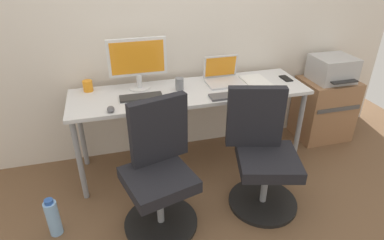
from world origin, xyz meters
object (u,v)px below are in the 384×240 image
at_px(office_chair_right, 262,156).
at_px(water_bottle_on_floor, 53,218).
at_px(office_chair_left, 159,173).
at_px(printer, 332,69).
at_px(desktop_monitor, 138,60).
at_px(open_laptop, 223,76).
at_px(coffee_mug, 88,86).
at_px(side_cabinet, 324,109).

height_order(office_chair_right, water_bottle_on_floor, office_chair_right).
relative_size(office_chair_left, printer, 2.35).
height_order(desktop_monitor, open_laptop, desktop_monitor).
relative_size(printer, coffee_mug, 4.35).
height_order(office_chair_right, open_laptop, open_laptop).
distance_m(office_chair_left, side_cabinet, 2.01).
bearing_deg(water_bottle_on_floor, side_cabinet, 14.85).
height_order(office_chair_left, office_chair_right, same).
height_order(office_chair_right, side_cabinet, office_chair_right).
bearing_deg(side_cabinet, office_chair_left, -158.16).
distance_m(office_chair_right, desktop_monitor, 1.25).
bearing_deg(office_chair_left, coffee_mug, 117.48).
height_order(office_chair_left, coffee_mug, office_chair_left).
bearing_deg(office_chair_right, water_bottle_on_floor, 178.08).
relative_size(office_chair_left, office_chair_right, 1.00).
relative_size(office_chair_right, desktop_monitor, 1.96).
bearing_deg(printer, office_chair_left, -158.19).
distance_m(side_cabinet, coffee_mug, 2.35).
xyz_separation_m(desktop_monitor, open_laptop, (0.73, -0.05, -0.19)).
bearing_deg(side_cabinet, coffee_mug, 177.80).
xyz_separation_m(office_chair_right, water_bottle_on_floor, (-1.55, 0.05, -0.28)).
xyz_separation_m(office_chair_right, printer, (1.08, 0.75, 0.33)).
xyz_separation_m(side_cabinet, coffee_mug, (-2.30, 0.09, 0.47)).
bearing_deg(water_bottle_on_floor, office_chair_right, -1.92).
height_order(office_chair_right, coffee_mug, office_chair_right).
distance_m(office_chair_left, office_chair_right, 0.79).
relative_size(side_cabinet, desktop_monitor, 1.32).
xyz_separation_m(printer, water_bottle_on_floor, (-2.62, -0.70, -0.61)).
bearing_deg(open_laptop, office_chair_left, -134.78).
bearing_deg(printer, office_chair_right, -145.24).
xyz_separation_m(side_cabinet, desktop_monitor, (-1.88, 0.03, 0.68)).
xyz_separation_m(water_bottle_on_floor, coffee_mug, (0.32, 0.78, 0.64)).
height_order(office_chair_left, printer, office_chair_left).
distance_m(side_cabinet, open_laptop, 1.24).
distance_m(printer, desktop_monitor, 1.89).
xyz_separation_m(office_chair_right, desktop_monitor, (-0.80, 0.78, 0.57)).
bearing_deg(open_laptop, office_chair_right, -84.51).
relative_size(side_cabinet, open_laptop, 2.05).
bearing_deg(printer, side_cabinet, 90.00).
bearing_deg(desktop_monitor, office_chair_right, -44.04).
height_order(side_cabinet, printer, printer).
height_order(printer, open_laptop, open_laptop).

